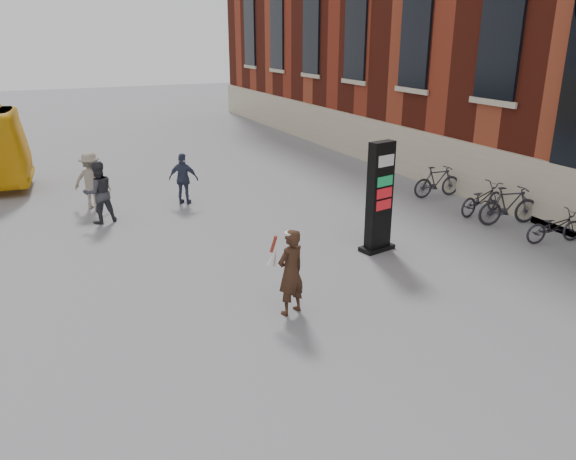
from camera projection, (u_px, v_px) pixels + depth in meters
name	position (u px, v px, depth m)	size (l,w,h in m)	color
ground	(250.00, 317.00, 10.72)	(100.00, 100.00, 0.00)	#9E9EA3
info_pylon	(380.00, 197.00, 13.58)	(0.94, 0.60, 2.73)	black
woman	(290.00, 271.00, 10.61)	(0.78, 0.74, 1.71)	black
pedestrian_a	(99.00, 192.00, 15.76)	(0.86, 0.67, 1.77)	#34353B
pedestrian_b	(91.00, 180.00, 17.08)	(1.13, 0.65, 1.75)	gray
pedestrian_c	(184.00, 179.00, 17.53)	(0.94, 0.39, 1.61)	#333A52
bike_4	(555.00, 227.00, 14.40)	(0.57, 1.62, 0.85)	#28262F
bike_5	(509.00, 206.00, 15.71)	(0.52, 1.83, 1.10)	#28262F
bike_6	(482.00, 199.00, 16.63)	(0.63, 1.80, 0.94)	#28262F
bike_7	(437.00, 182.00, 18.37)	(0.48, 1.71, 1.03)	#28262F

